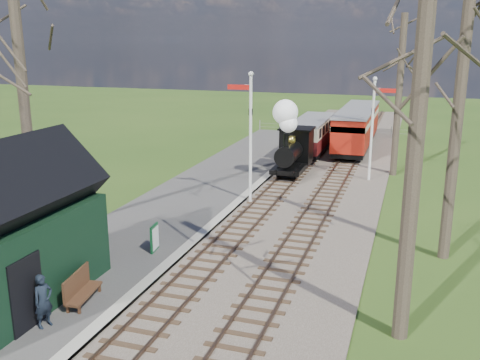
% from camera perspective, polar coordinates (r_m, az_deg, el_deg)
% --- Properties ---
extents(distant_hills, '(114.40, 48.00, 22.02)m').
position_cam_1_polar(distant_hills, '(75.68, 13.44, -4.00)').
color(distant_hills, '#385B23').
rests_on(distant_hills, ground).
extents(ballast_bed, '(8.00, 60.00, 0.10)m').
position_cam_1_polar(ballast_bed, '(30.67, 7.98, 0.37)').
color(ballast_bed, brown).
rests_on(ballast_bed, ground).
extents(track_near, '(1.60, 60.00, 0.15)m').
position_cam_1_polar(track_near, '(30.91, 5.61, 0.65)').
color(track_near, brown).
rests_on(track_near, ground).
extents(track_far, '(1.60, 60.00, 0.15)m').
position_cam_1_polar(track_far, '(30.47, 10.38, 0.27)').
color(track_far, brown).
rests_on(track_far, ground).
extents(platform, '(5.00, 44.00, 0.20)m').
position_cam_1_polar(platform, '(24.65, -6.52, -3.04)').
color(platform, '#474442').
rests_on(platform, ground).
extents(coping_strip, '(0.40, 44.00, 0.21)m').
position_cam_1_polar(coping_strip, '(23.82, -1.47, -3.57)').
color(coping_strip, '#B2AD9E').
rests_on(coping_strip, ground).
extents(station_shed, '(3.25, 6.30, 4.78)m').
position_cam_1_polar(station_shed, '(16.45, -24.03, -5.46)').
color(station_shed, black).
rests_on(station_shed, platform).
extents(semaphore_near, '(1.22, 0.24, 6.22)m').
position_cam_1_polar(semaphore_near, '(24.69, 0.98, 5.50)').
color(semaphore_near, silver).
rests_on(semaphore_near, ground).
extents(semaphore_far, '(1.22, 0.24, 5.72)m').
position_cam_1_polar(semaphore_far, '(29.66, 14.08, 6.09)').
color(semaphore_far, silver).
rests_on(semaphore_far, ground).
extents(bare_trees, '(15.51, 22.39, 12.00)m').
position_cam_1_polar(bare_trees, '(18.27, 1.84, 7.25)').
color(bare_trees, '#382D23').
rests_on(bare_trees, ground).
extents(fence_line, '(12.60, 0.08, 1.00)m').
position_cam_1_polar(fence_line, '(44.28, 10.02, 5.37)').
color(fence_line, slate).
rests_on(fence_line, ground).
extents(locomotive, '(1.74, 4.05, 4.34)m').
position_cam_1_polar(locomotive, '(30.22, 5.56, 4.03)').
color(locomotive, black).
rests_on(locomotive, ground).
extents(coach, '(2.03, 6.94, 2.13)m').
position_cam_1_polar(coach, '(36.16, 7.68, 4.88)').
color(coach, black).
rests_on(coach, ground).
extents(red_carriage_a, '(2.23, 5.53, 2.35)m').
position_cam_1_polar(red_carriage_a, '(36.21, 11.88, 4.92)').
color(red_carriage_a, black).
rests_on(red_carriage_a, ground).
extents(red_carriage_b, '(2.23, 5.53, 2.35)m').
position_cam_1_polar(red_carriage_b, '(41.61, 12.76, 6.12)').
color(red_carriage_b, black).
rests_on(red_carriage_b, ground).
extents(sign_board, '(0.17, 0.68, 0.98)m').
position_cam_1_polar(sign_board, '(19.54, -9.10, -6.12)').
color(sign_board, '#0F4621').
rests_on(sign_board, platform).
extents(bench, '(0.70, 1.65, 0.91)m').
position_cam_1_polar(bench, '(16.44, -16.72, -10.97)').
color(bench, '#4E2F1C').
rests_on(bench, platform).
extents(person, '(0.51, 0.62, 1.47)m').
position_cam_1_polar(person, '(15.30, -20.23, -12.01)').
color(person, '#19212D').
rests_on(person, platform).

